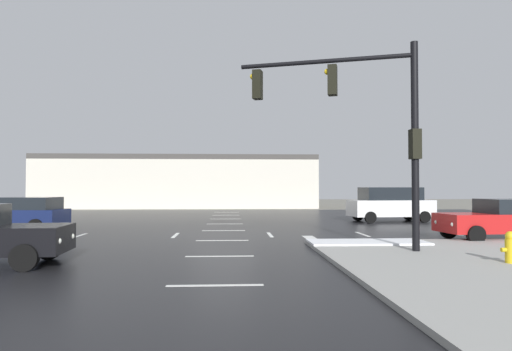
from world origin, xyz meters
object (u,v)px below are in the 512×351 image
traffic_signal_mast (364,113)px  fire_hydrant (510,247)px  suv_white (390,204)px  sedan_navy (18,214)px  sedan_red (503,219)px

traffic_signal_mast → fire_hydrant: 5.52m
suv_white → sedan_navy: bearing=-169.7°
suv_white → sedan_navy: 19.79m
traffic_signal_mast → fire_hydrant: size_ratio=7.95×
traffic_signal_mast → sedan_red: size_ratio=1.36×
fire_hydrant → sedan_red: size_ratio=0.17×
fire_hydrant → suv_white: (2.42, 15.43, 0.55)m
sedan_red → suv_white: suv_white is taller
traffic_signal_mast → sedan_red: bearing=-136.0°
fire_hydrant → sedan_navy: sedan_navy is taller
traffic_signal_mast → suv_white: bearing=-94.5°
traffic_signal_mast → suv_white: (5.31, 12.68, -3.25)m
fire_hydrant → suv_white: 15.63m
suv_white → sedan_navy: suv_white is taller
sedan_red → suv_white: bearing=-88.4°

